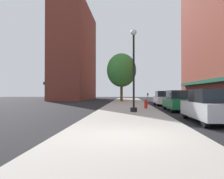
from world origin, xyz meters
TOP-DOWN VIEW (x-y plane):
  - ground_plane at (4.00, 18.00)m, footprint 90.00×90.00m
  - sidewalk_slab at (0.00, 19.00)m, footprint 4.80×50.00m
  - building_far_background at (-11.01, 37.00)m, footprint 6.80×18.00m
  - lamppost at (0.38, 8.38)m, footprint 0.48×0.48m
  - fire_hydrant at (1.51, 11.61)m, footprint 0.33×0.26m
  - parking_meter_near at (2.05, 15.57)m, footprint 0.14×0.09m
  - tree_near at (-1.02, 27.03)m, footprint 4.66×4.66m
  - car_silver at (4.00, 3.96)m, footprint 1.80×4.30m
  - car_green at (4.00, 10.58)m, footprint 1.80×4.30m
  - car_white at (4.00, 17.74)m, footprint 1.80×4.30m

SIDE VIEW (x-z plane):
  - ground_plane at x=4.00m, z-range 0.00..0.00m
  - sidewalk_slab at x=0.00m, z-range 0.00..0.12m
  - fire_hydrant at x=1.51m, z-range 0.12..0.91m
  - car_silver at x=4.00m, z-range -0.02..1.64m
  - car_green at x=4.00m, z-range -0.02..1.64m
  - car_white at x=4.00m, z-range -0.02..1.64m
  - parking_meter_near at x=2.05m, z-range 0.29..1.60m
  - lamppost at x=0.38m, z-range 0.25..6.15m
  - tree_near at x=-1.02m, z-range 1.22..8.82m
  - building_far_background at x=-11.01m, z-range -0.02..19.06m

